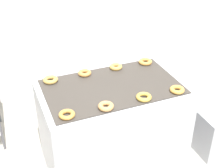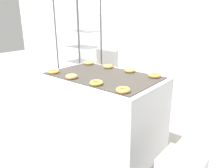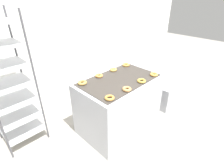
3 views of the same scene
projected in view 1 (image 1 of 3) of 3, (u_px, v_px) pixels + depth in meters
The scene contains 10 objects.
fryer_machine at pixel (112, 126), 2.80m from camera, with size 1.20×0.76×0.85m.
glaze_bin at pixel (214, 134), 3.02m from camera, with size 0.30×0.29×0.44m.
donut_near_left at pixel (67, 115), 2.22m from camera, with size 0.12×0.12×0.03m, color #BA8239.
donut_near_midleft at pixel (106, 106), 2.30m from camera, with size 0.12×0.12×0.04m, color tan.
donut_near_midright at pixel (144, 97), 2.41m from camera, with size 0.12×0.12×0.03m, color gold.
donut_near_right at pixel (177, 90), 2.50m from camera, with size 0.12×0.12×0.04m, color gold.
donut_far_left at pixel (51, 80), 2.63m from camera, with size 0.13×0.13×0.04m, color #BA9145.
donut_far_midleft at pixel (85, 73), 2.74m from camera, with size 0.12×0.12×0.04m, color #C7823F.
donut_far_midright at pixel (116, 67), 2.84m from camera, with size 0.12×0.12×0.04m, color #C09446.
donut_far_right at pixel (145, 62), 2.93m from camera, with size 0.13×0.13×0.04m, color #C5893E.
Camera 1 is at (-0.83, -1.41, 2.19)m, focal length 50.00 mm.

